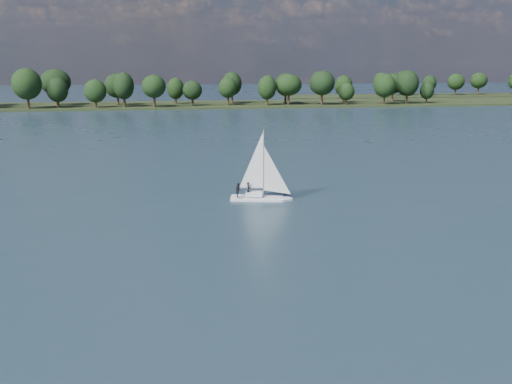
# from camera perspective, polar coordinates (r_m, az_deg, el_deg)

# --- Properties ---
(ground) EXTENTS (700.00, 700.00, 0.00)m
(ground) POSITION_cam_1_polar(r_m,az_deg,el_deg) (130.89, -4.29, 5.08)
(ground) COLOR #233342
(ground) RESTS_ON ground
(far_shore) EXTENTS (660.00, 40.00, 1.50)m
(far_shore) POSITION_cam_1_polar(r_m,az_deg,el_deg) (242.16, -6.44, 8.58)
(far_shore) COLOR black
(far_shore) RESTS_ON ground
(far_shore_back) EXTENTS (220.00, 30.00, 1.40)m
(far_shore_back) POSITION_cam_1_polar(r_m,az_deg,el_deg) (336.09, 21.91, 8.92)
(far_shore_back) COLOR black
(far_shore_back) RESTS_ON ground
(sailboat) EXTENTS (7.61, 3.59, 9.66)m
(sailboat) POSITION_cam_1_polar(r_m,az_deg,el_deg) (73.85, 0.16, 1.21)
(sailboat) COLOR white
(sailboat) RESTS_ON ground
(treeline) EXTENTS (562.75, 73.92, 18.44)m
(treeline) POSITION_cam_1_polar(r_m,az_deg,el_deg) (238.18, -6.29, 10.47)
(treeline) COLOR black
(treeline) RESTS_ON ground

